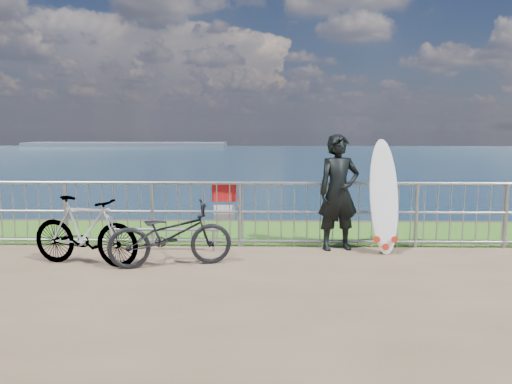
{
  "coord_description": "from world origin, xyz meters",
  "views": [
    {
      "loc": [
        -0.02,
        -6.78,
        2.05
      ],
      "look_at": [
        -0.21,
        1.2,
        1.0
      ],
      "focal_mm": 35.0,
      "sensor_mm": 36.0,
      "label": 1
    }
  ],
  "objects_px": {
    "surfer": "(339,193)",
    "bicycle_near": "(170,235)",
    "bicycle_far": "(85,231)",
    "surfboard": "(384,201)"
  },
  "relations": [
    {
      "from": "surfer",
      "to": "bicycle_near",
      "type": "relative_size",
      "value": 1.07
    },
    {
      "from": "bicycle_near",
      "to": "bicycle_far",
      "type": "height_order",
      "value": "bicycle_far"
    },
    {
      "from": "bicycle_far",
      "to": "bicycle_near",
      "type": "bearing_deg",
      "value": -77.6
    },
    {
      "from": "surfer",
      "to": "surfboard",
      "type": "distance_m",
      "value": 0.74
    },
    {
      "from": "bicycle_far",
      "to": "surfer",
      "type": "bearing_deg",
      "value": -61.37
    },
    {
      "from": "bicycle_near",
      "to": "bicycle_far",
      "type": "distance_m",
      "value": 1.27
    },
    {
      "from": "surfboard",
      "to": "surfer",
      "type": "bearing_deg",
      "value": 164.02
    },
    {
      "from": "surfboard",
      "to": "bicycle_near",
      "type": "distance_m",
      "value": 3.45
    },
    {
      "from": "surfboard",
      "to": "bicycle_far",
      "type": "height_order",
      "value": "surfboard"
    },
    {
      "from": "surfboard",
      "to": "bicycle_far",
      "type": "xyz_separation_m",
      "value": [
        -4.59,
        -0.85,
        -0.34
      ]
    }
  ]
}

